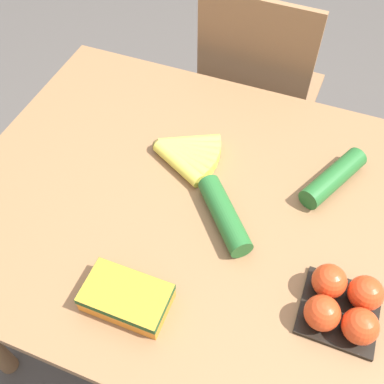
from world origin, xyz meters
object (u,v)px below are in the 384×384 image
Objects in this scene: carrot_bag at (126,297)px; cucumber_far at (224,215)px; chair at (257,96)px; banana_bunch at (185,153)px; cucumber_near at (333,178)px; tomato_pack at (343,304)px.

cucumber_far reaches higher than carrot_bag.
chair is 0.64m from banana_bunch.
cucumber_far is at bearing -136.68° from cucumber_near.
carrot_bag is at bearing -114.47° from cucumber_far.
banana_bunch is (-0.06, -0.58, 0.25)m from chair.
carrot_bag is at bearing -84.76° from banana_bunch.
carrot_bag is at bearing -161.47° from tomato_pack.
chair is 0.79m from cucumber_far.
tomato_pack is at bearing -23.47° from cucumber_far.
cucumber_near is at bearing 123.31° from chair.
cucumber_far is (-0.30, 0.13, -0.01)m from tomato_pack.
tomato_pack is at bearing -31.78° from banana_bunch.
cucumber_far is at bearing -43.84° from banana_bunch.
cucumber_near reaches higher than banana_bunch.
chair is 5.25× the size of carrot_bag.
tomato_pack is 0.75× the size of cucumber_near.
chair is 4.42× the size of cucumber_near.
chair is at bearing 121.60° from cucumber_near.
chair reaches higher than tomato_pack.
carrot_bag is (-0.42, -0.14, -0.01)m from tomato_pack.
cucumber_far is (0.12, 0.27, -0.00)m from carrot_bag.
banana_bunch is at bearing 86.04° from chair.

